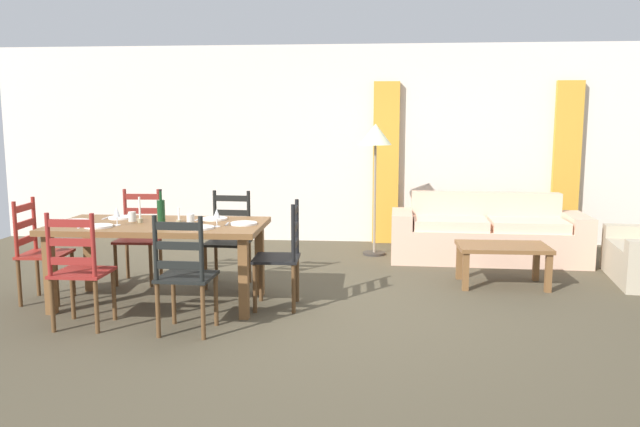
# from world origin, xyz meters

# --- Properties ---
(ground_plane) EXTENTS (9.60, 9.60, 0.02)m
(ground_plane) POSITION_xyz_m (0.00, 0.00, -0.01)
(ground_plane) COLOR #4A4230
(wall_far) EXTENTS (9.60, 0.16, 2.70)m
(wall_far) POSITION_xyz_m (0.00, 3.30, 1.35)
(wall_far) COLOR silver
(wall_far) RESTS_ON ground_plane
(curtain_panel_left) EXTENTS (0.35, 0.08, 2.20)m
(curtain_panel_left) POSITION_xyz_m (0.67, 3.16, 1.10)
(curtain_panel_left) COLOR gold
(curtain_panel_left) RESTS_ON ground_plane
(curtain_panel_right) EXTENTS (0.35, 0.08, 2.20)m
(curtain_panel_right) POSITION_xyz_m (3.07, 3.16, 1.10)
(curtain_panel_right) COLOR gold
(curtain_panel_right) RESTS_ON ground_plane
(dining_table) EXTENTS (1.90, 0.96, 0.75)m
(dining_table) POSITION_xyz_m (-1.44, 0.03, 0.66)
(dining_table) COLOR brown
(dining_table) RESTS_ON ground_plane
(dining_chair_near_left) EXTENTS (0.42, 0.40, 0.96)m
(dining_chair_near_left) POSITION_xyz_m (-1.86, -0.69, 0.48)
(dining_chair_near_left) COLOR maroon
(dining_chair_near_left) RESTS_ON ground_plane
(dining_chair_near_right) EXTENTS (0.44, 0.42, 0.96)m
(dining_chair_near_right) POSITION_xyz_m (-0.97, -0.76, 0.48)
(dining_chair_near_right) COLOR black
(dining_chair_near_right) RESTS_ON ground_plane
(dining_chair_far_left) EXTENTS (0.44, 0.42, 0.96)m
(dining_chair_far_left) POSITION_xyz_m (-1.93, 0.82, 0.48)
(dining_chair_far_left) COLOR maroon
(dining_chair_far_left) RESTS_ON ground_plane
(dining_chair_far_right) EXTENTS (0.44, 0.43, 0.96)m
(dining_chair_far_right) POSITION_xyz_m (-0.97, 0.76, 0.48)
(dining_chair_far_right) COLOR black
(dining_chair_far_right) RESTS_ON ground_plane
(dining_chair_head_west) EXTENTS (0.43, 0.45, 0.96)m
(dining_chair_head_west) POSITION_xyz_m (-2.58, 0.03, 0.48)
(dining_chair_head_west) COLOR maroon
(dining_chair_head_west) RESTS_ON ground_plane
(dining_chair_head_east) EXTENTS (0.41, 0.43, 0.96)m
(dining_chair_head_east) POSITION_xyz_m (-0.31, 0.02, 0.48)
(dining_chair_head_east) COLOR black
(dining_chair_head_east) RESTS_ON ground_plane
(dinner_plate_near_left) EXTENTS (0.24, 0.24, 0.02)m
(dinner_plate_near_left) POSITION_xyz_m (-1.89, -0.22, 0.76)
(dinner_plate_near_left) COLOR white
(dinner_plate_near_left) RESTS_ON dining_table
(fork_near_left) EXTENTS (0.02, 0.17, 0.01)m
(fork_near_left) POSITION_xyz_m (-2.04, -0.22, 0.75)
(fork_near_left) COLOR silver
(fork_near_left) RESTS_ON dining_table
(dinner_plate_near_right) EXTENTS (0.24, 0.24, 0.02)m
(dinner_plate_near_right) POSITION_xyz_m (-0.99, -0.22, 0.76)
(dinner_plate_near_right) COLOR white
(dinner_plate_near_right) RESTS_ON dining_table
(fork_near_right) EXTENTS (0.03, 0.17, 0.01)m
(fork_near_right) POSITION_xyz_m (-1.14, -0.22, 0.75)
(fork_near_right) COLOR silver
(fork_near_right) RESTS_ON dining_table
(dinner_plate_far_left) EXTENTS (0.24, 0.24, 0.02)m
(dinner_plate_far_left) POSITION_xyz_m (-1.89, 0.28, 0.76)
(dinner_plate_far_left) COLOR white
(dinner_plate_far_left) RESTS_ON dining_table
(fork_far_left) EXTENTS (0.02, 0.17, 0.01)m
(fork_far_left) POSITION_xyz_m (-2.04, 0.28, 0.75)
(fork_far_left) COLOR silver
(fork_far_left) RESTS_ON dining_table
(dinner_plate_far_right) EXTENTS (0.24, 0.24, 0.02)m
(dinner_plate_far_right) POSITION_xyz_m (-0.99, 0.28, 0.76)
(dinner_plate_far_right) COLOR white
(dinner_plate_far_right) RESTS_ON dining_table
(fork_far_right) EXTENTS (0.03, 0.17, 0.01)m
(fork_far_right) POSITION_xyz_m (-1.14, 0.28, 0.75)
(fork_far_right) COLOR silver
(fork_far_right) RESTS_ON dining_table
(dinner_plate_head_west) EXTENTS (0.24, 0.24, 0.02)m
(dinner_plate_head_west) POSITION_xyz_m (-2.22, 0.03, 0.76)
(dinner_plate_head_west) COLOR white
(dinner_plate_head_west) RESTS_ON dining_table
(fork_head_west) EXTENTS (0.02, 0.17, 0.01)m
(fork_head_west) POSITION_xyz_m (-2.37, 0.03, 0.75)
(fork_head_west) COLOR silver
(fork_head_west) RESTS_ON dining_table
(dinner_plate_head_east) EXTENTS (0.24, 0.24, 0.02)m
(dinner_plate_head_east) POSITION_xyz_m (-0.66, 0.03, 0.76)
(dinner_plate_head_east) COLOR white
(dinner_plate_head_east) RESTS_ON dining_table
(fork_head_east) EXTENTS (0.03, 0.17, 0.01)m
(fork_head_east) POSITION_xyz_m (-0.81, 0.03, 0.75)
(fork_head_east) COLOR silver
(fork_head_east) RESTS_ON dining_table
(wine_bottle) EXTENTS (0.07, 0.07, 0.32)m
(wine_bottle) POSITION_xyz_m (-1.40, -0.03, 0.87)
(wine_bottle) COLOR #143819
(wine_bottle) RESTS_ON dining_table
(wine_glass_near_left) EXTENTS (0.06, 0.06, 0.16)m
(wine_glass_near_left) POSITION_xyz_m (-1.77, -0.11, 0.86)
(wine_glass_near_left) COLOR white
(wine_glass_near_left) RESTS_ON dining_table
(wine_glass_near_right) EXTENTS (0.06, 0.06, 0.16)m
(wine_glass_near_right) POSITION_xyz_m (-0.87, -0.12, 0.86)
(wine_glass_near_right) COLOR white
(wine_glass_near_right) RESTS_ON dining_table
(coffee_cup_primary) EXTENTS (0.07, 0.07, 0.09)m
(coffee_cup_primary) POSITION_xyz_m (-1.14, 0.02, 0.80)
(coffee_cup_primary) COLOR silver
(coffee_cup_primary) RESTS_ON dining_table
(coffee_cup_secondary) EXTENTS (0.07, 0.07, 0.09)m
(coffee_cup_secondary) POSITION_xyz_m (-1.72, 0.11, 0.80)
(coffee_cup_secondary) COLOR silver
(coffee_cup_secondary) RESTS_ON dining_table
(candle_tall) EXTENTS (0.05, 0.05, 0.24)m
(candle_tall) POSITION_xyz_m (-1.62, 0.05, 0.82)
(candle_tall) COLOR #998C66
(candle_tall) RESTS_ON dining_table
(candle_short) EXTENTS (0.05, 0.05, 0.15)m
(candle_short) POSITION_xyz_m (-1.24, -0.01, 0.79)
(candle_short) COLOR #998C66
(candle_short) RESTS_ON dining_table
(couch) EXTENTS (2.31, 0.90, 0.80)m
(couch) POSITION_xyz_m (1.87, 2.17, 0.29)
(couch) COLOR #DBAE91
(couch) RESTS_ON ground_plane
(coffee_table) EXTENTS (0.90, 0.56, 0.42)m
(coffee_table) POSITION_xyz_m (1.82, 0.95, 0.36)
(coffee_table) COLOR brown
(coffee_table) RESTS_ON ground_plane
(standing_lamp) EXTENTS (0.40, 0.40, 1.64)m
(standing_lamp) POSITION_xyz_m (0.52, 2.35, 1.41)
(standing_lamp) COLOR #332D28
(standing_lamp) RESTS_ON ground_plane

